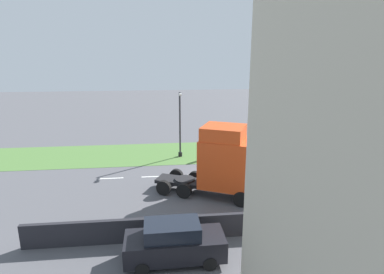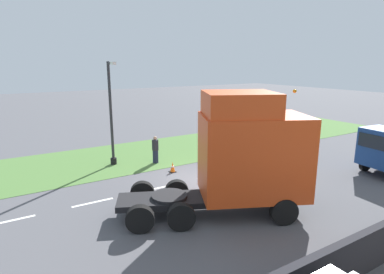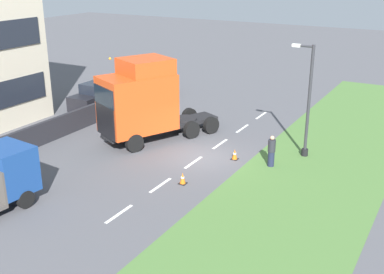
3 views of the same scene
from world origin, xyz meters
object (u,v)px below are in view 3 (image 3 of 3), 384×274
lorry_cab (142,101)px  parked_car (99,96)px  traffic_cone_trailing (183,178)px  traffic_cone_lead (235,154)px  pedestrian (271,151)px  lamp_post (307,108)px

lorry_cab → parked_car: size_ratio=1.61×
lorry_cab → traffic_cone_trailing: lorry_cab is taller
parked_car → traffic_cone_lead: size_ratio=8.09×
lorry_cab → pedestrian: bearing=-153.1°
lorry_cab → traffic_cone_trailing: (-5.02, 3.86, -2.20)m
lamp_post → pedestrian: (1.03, 2.27, -1.92)m
lamp_post → pedestrian: bearing=65.7°
parked_car → traffic_cone_trailing: (-11.64, 7.84, -0.69)m
parked_car → traffic_cone_lead: 13.11m
parked_car → pedestrian: (-14.55, 3.74, -0.15)m
parked_car → lorry_cab: bearing=148.2°
lamp_post → traffic_cone_trailing: bearing=58.3°
pedestrian → traffic_cone_trailing: 5.06m
lorry_cab → lamp_post: lamp_post is taller
lamp_post → lorry_cab: bearing=15.7°
lamp_post → traffic_cone_lead: bearing=37.7°
parked_car → lamp_post: 15.74m
lorry_cab → traffic_cone_lead: (-5.91, -0.15, -2.20)m
pedestrian → lamp_post: bearing=-114.3°
parked_car → pedestrian: parked_car is taller
traffic_cone_lead → lamp_post: bearing=-142.3°
lamp_post → traffic_cone_lead: (3.05, 2.36, -2.46)m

